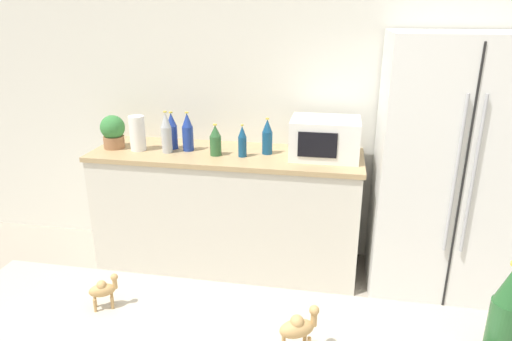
# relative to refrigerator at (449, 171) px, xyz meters

# --- Properties ---
(wall_back) EXTENTS (8.00, 0.06, 2.55)m
(wall_back) POSITION_rel_refrigerator_xyz_m (-1.06, 0.39, 0.38)
(wall_back) COLOR silver
(wall_back) RESTS_ON ground_plane
(back_counter) EXTENTS (2.01, 0.63, 0.92)m
(back_counter) POSITION_rel_refrigerator_xyz_m (-1.56, 0.06, -0.44)
(back_counter) COLOR silver
(back_counter) RESTS_ON ground_plane
(refrigerator) EXTENTS (0.95, 0.71, 1.80)m
(refrigerator) POSITION_rel_refrigerator_xyz_m (0.00, 0.00, 0.00)
(refrigerator) COLOR white
(refrigerator) RESTS_ON ground_plane
(potted_plant) EXTENTS (0.18, 0.18, 0.25)m
(potted_plant) POSITION_rel_refrigerator_xyz_m (-2.43, 0.02, 0.15)
(potted_plant) COLOR #9E6B47
(potted_plant) RESTS_ON back_counter
(paper_towel_roll) EXTENTS (0.12, 0.12, 0.26)m
(paper_towel_roll) POSITION_rel_refrigerator_xyz_m (-2.22, 0.00, 0.15)
(paper_towel_roll) COLOR white
(paper_towel_roll) RESTS_ON back_counter
(microwave) EXTENTS (0.48, 0.37, 0.28)m
(microwave) POSITION_rel_refrigerator_xyz_m (-0.84, 0.08, 0.16)
(microwave) COLOR white
(microwave) RESTS_ON back_counter
(back_bottle_0) EXTENTS (0.08, 0.08, 0.27)m
(back_bottle_0) POSITION_rel_refrigerator_xyz_m (-1.26, 0.09, 0.15)
(back_bottle_0) COLOR navy
(back_bottle_0) RESTS_ON back_counter
(back_bottle_1) EXTENTS (0.08, 0.08, 0.31)m
(back_bottle_1) POSITION_rel_refrigerator_xyz_m (-1.99, -0.01, 0.17)
(back_bottle_1) COLOR #B2B7BC
(back_bottle_1) RESTS_ON back_counter
(back_bottle_2) EXTENTS (0.08, 0.08, 0.28)m
(back_bottle_2) POSITION_rel_refrigerator_xyz_m (-1.98, 0.09, 0.16)
(back_bottle_2) COLOR navy
(back_bottle_2) RESTS_ON back_counter
(back_bottle_3) EXTENTS (0.08, 0.08, 0.29)m
(back_bottle_3) POSITION_rel_refrigerator_xyz_m (-1.85, 0.06, 0.16)
(back_bottle_3) COLOR navy
(back_bottle_3) RESTS_ON back_counter
(back_bottle_4) EXTENTS (0.06, 0.06, 0.24)m
(back_bottle_4) POSITION_rel_refrigerator_xyz_m (-1.42, -0.01, 0.14)
(back_bottle_4) COLOR navy
(back_bottle_4) RESTS_ON back_counter
(back_bottle_5) EXTENTS (0.08, 0.08, 0.23)m
(back_bottle_5) POSITION_rel_refrigerator_xyz_m (-1.62, -0.02, 0.13)
(back_bottle_5) COLOR #2D6033
(back_bottle_5) RESTS_ON back_counter
(wine_bottle) EXTENTS (0.09, 0.09, 0.34)m
(wine_bottle) POSITION_rel_refrigerator_xyz_m (-0.25, -1.88, 0.20)
(wine_bottle) COLOR #235628
(wine_bottle) RESTS_ON bar_counter
(camel_figurine) EXTENTS (0.12, 0.10, 0.16)m
(camel_figurine) POSITION_rel_refrigerator_xyz_m (-0.84, -1.94, 0.13)
(camel_figurine) COLOR tan
(camel_figurine) RESTS_ON bar_counter
(camel_figurine_second) EXTENTS (0.10, 0.08, 0.13)m
(camel_figurine_second) POSITION_rel_refrigerator_xyz_m (-1.52, -1.85, 0.12)
(camel_figurine_second) COLOR tan
(camel_figurine_second) RESTS_ON bar_counter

